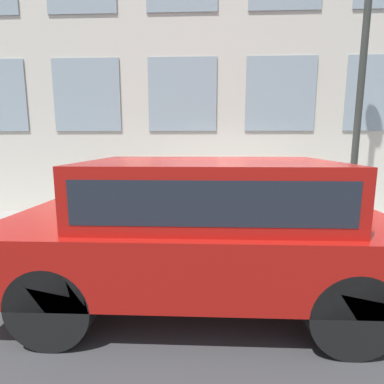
{
  "coord_description": "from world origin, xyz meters",
  "views": [
    {
      "loc": [
        -4.86,
        0.62,
        1.9
      ],
      "look_at": [
        0.44,
        0.84,
        1.02
      ],
      "focal_mm": 28.0,
      "sensor_mm": 36.0,
      "label": 1
    }
  ],
  "objects_px": {
    "parked_truck_red_near": "(204,221)",
    "street_lamp": "(367,15)",
    "fire_hydrant": "(215,221)",
    "person": "(169,201)"
  },
  "relations": [
    {
      "from": "parked_truck_red_near",
      "to": "street_lamp",
      "type": "bearing_deg",
      "value": -50.71
    },
    {
      "from": "fire_hydrant",
      "to": "parked_truck_red_near",
      "type": "bearing_deg",
      "value": 173.64
    },
    {
      "from": "fire_hydrant",
      "to": "street_lamp",
      "type": "distance_m",
      "value": 4.39
    },
    {
      "from": "fire_hydrant",
      "to": "street_lamp",
      "type": "xyz_separation_m",
      "value": [
        0.45,
        -2.57,
        3.53
      ]
    },
    {
      "from": "person",
      "to": "fire_hydrant",
      "type": "bearing_deg",
      "value": 98.3
    },
    {
      "from": "fire_hydrant",
      "to": "street_lamp",
      "type": "relative_size",
      "value": 0.12
    },
    {
      "from": "street_lamp",
      "to": "person",
      "type": "bearing_deg",
      "value": 94.7
    },
    {
      "from": "parked_truck_red_near",
      "to": "fire_hydrant",
      "type": "bearing_deg",
      "value": -6.36
    },
    {
      "from": "fire_hydrant",
      "to": "person",
      "type": "xyz_separation_m",
      "value": [
        0.17,
        0.84,
        0.32
      ]
    },
    {
      "from": "fire_hydrant",
      "to": "parked_truck_red_near",
      "type": "height_order",
      "value": "parked_truck_red_near"
    }
  ]
}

